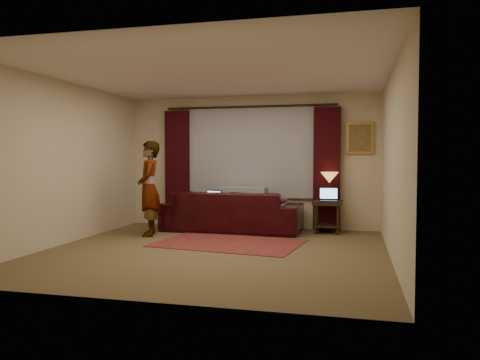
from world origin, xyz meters
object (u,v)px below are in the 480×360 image
at_px(end_table, 327,217).
at_px(tiffany_lamp, 329,186).
at_px(person, 149,188).
at_px(sofa, 232,203).
at_px(laptop_table, 329,194).
at_px(laptop_sofa, 210,197).

height_order(end_table, tiffany_lamp, tiffany_lamp).
height_order(end_table, person, person).
distance_m(sofa, laptop_table, 1.81).
height_order(laptop_sofa, laptop_table, laptop_table).
bearing_deg(sofa, end_table, -172.66).
xyz_separation_m(end_table, tiffany_lamp, (0.03, 0.07, 0.56)).
relative_size(sofa, end_table, 4.37).
bearing_deg(person, sofa, 101.97).
distance_m(end_table, tiffany_lamp, 0.56).
relative_size(laptop_sofa, laptop_table, 0.96).
xyz_separation_m(tiffany_lamp, person, (-3.08, -1.11, -0.02)).
relative_size(laptop_sofa, tiffany_lamp, 0.70).
height_order(laptop_table, person, person).
xyz_separation_m(sofa, laptop_sofa, (-0.37, -0.19, 0.12)).
bearing_deg(end_table, sofa, -174.23).
height_order(tiffany_lamp, person, person).
height_order(tiffany_lamp, laptop_table, tiffany_lamp).
height_order(end_table, laptop_table, laptop_table).
distance_m(sofa, laptop_sofa, 0.44).
relative_size(laptop_sofa, person, 0.22).
xyz_separation_m(end_table, laptop_table, (0.03, -0.10, 0.42)).
bearing_deg(end_table, laptop_table, -74.02).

